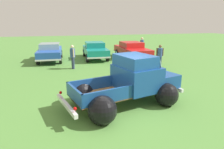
# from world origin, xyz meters

# --- Properties ---
(ground_plane) EXTENTS (80.00, 80.00, 0.00)m
(ground_plane) POSITION_xyz_m (0.00, 0.00, 0.00)
(ground_plane) COLOR #548C3D
(vintage_pickup_truck) EXTENTS (4.95, 3.61, 1.96)m
(vintage_pickup_truck) POSITION_xyz_m (0.38, 0.10, 0.76)
(vintage_pickup_truck) COLOR black
(vintage_pickup_truck) RESTS_ON ground
(show_car_0) EXTENTS (2.01, 4.37, 1.43)m
(show_car_0) POSITION_xyz_m (-3.00, 10.03, 0.78)
(show_car_0) COLOR black
(show_car_0) RESTS_ON ground
(show_car_1) EXTENTS (2.02, 4.42, 1.43)m
(show_car_1) POSITION_xyz_m (0.76, 10.02, 0.78)
(show_car_1) COLOR black
(show_car_1) RESTS_ON ground
(show_car_2) EXTENTS (2.07, 4.67, 1.43)m
(show_car_2) POSITION_xyz_m (3.91, 9.24, 0.79)
(show_car_2) COLOR black
(show_car_2) RESTS_ON ground
(spectator_0) EXTENTS (0.48, 0.48, 1.72)m
(spectator_0) POSITION_xyz_m (5.35, 10.39, 0.99)
(spectator_0) COLOR navy
(spectator_0) RESTS_ON ground
(spectator_1) EXTENTS (0.41, 0.54, 1.64)m
(spectator_1) POSITION_xyz_m (-1.41, 6.62, 0.93)
(spectator_1) COLOR navy
(spectator_1) RESTS_ON ground
(spectator_2) EXTENTS (0.54, 0.40, 1.60)m
(spectator_2) POSITION_xyz_m (4.53, 5.43, 0.91)
(spectator_2) COLOR navy
(spectator_2) RESTS_ON ground
(lane_cone_0) EXTENTS (0.36, 0.36, 0.63)m
(lane_cone_0) POSITION_xyz_m (0.59, 2.71, 0.31)
(lane_cone_0) COLOR black
(lane_cone_0) RESTS_ON ground
(lane_cone_1) EXTENTS (0.36, 0.36, 0.63)m
(lane_cone_1) POSITION_xyz_m (3.05, 1.19, 0.31)
(lane_cone_1) COLOR black
(lane_cone_1) RESTS_ON ground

